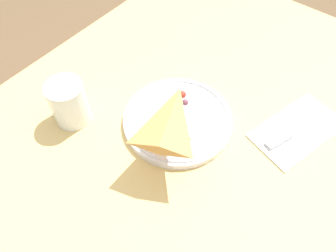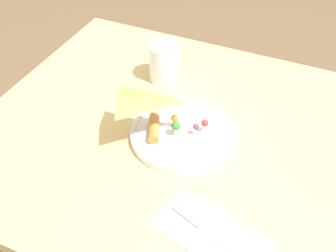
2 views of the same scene
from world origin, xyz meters
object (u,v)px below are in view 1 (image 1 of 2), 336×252
Objects in this scene: plate_pizza at (178,119)px; napkin_folded at (297,130)px; dining_table at (187,132)px; milk_glass at (69,103)px; butter_knife at (295,130)px.

napkin_folded is (0.14, -0.22, -0.01)m from plate_pizza.
plate_pizza reaches higher than dining_table.
butter_knife is (0.27, -0.40, -0.04)m from milk_glass.
napkin_folded is 1.28× the size of butter_knife.
napkin_folded is at bearing -56.18° from plate_pizza.
butter_knife is at bearing -57.31° from plate_pizza.
butter_knife is (0.08, -0.22, 0.11)m from dining_table.
butter_knife is at bearing -69.51° from dining_table.
dining_table is at bearing 130.03° from butter_knife.
milk_glass reaches higher than dining_table.
milk_glass is at bearing 125.03° from plate_pizza.
plate_pizza is at bearing 142.23° from butter_knife.
butter_knife reaches higher than dining_table.
milk_glass is at bearing 135.88° from dining_table.
napkin_folded is (0.28, -0.40, -0.05)m from milk_glass.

